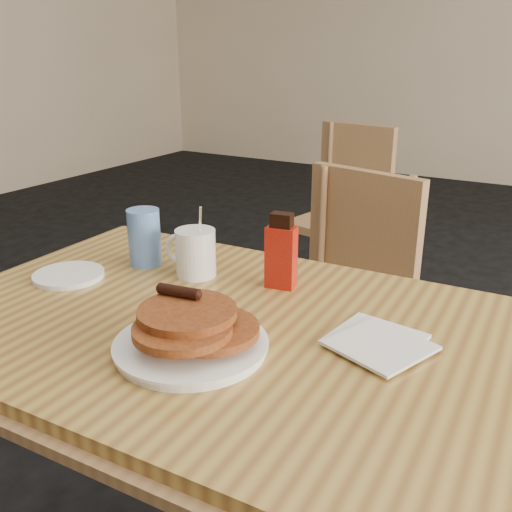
{
  "coord_description": "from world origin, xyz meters",
  "views": [
    {
      "loc": [
        0.56,
        -0.9,
        1.25
      ],
      "look_at": [
        0.01,
        0.03,
        0.86
      ],
      "focal_mm": 40.0,
      "sensor_mm": 36.0,
      "label": 1
    }
  ],
  "objects_px": {
    "chair_main_far": "(349,288)",
    "coffee_mug": "(195,252)",
    "main_table": "(220,339)",
    "pancake_plate": "(191,335)",
    "blue_tumbler": "(144,237)",
    "syrup_bottle": "(281,253)",
    "chair_wall_extra": "(347,201)"
  },
  "relations": [
    {
      "from": "chair_main_far",
      "to": "chair_wall_extra",
      "type": "xyz_separation_m",
      "value": [
        -0.41,
        1.02,
        0.0
      ]
    },
    {
      "from": "chair_main_far",
      "to": "coffee_mug",
      "type": "bearing_deg",
      "value": -91.5
    },
    {
      "from": "main_table",
      "to": "coffee_mug",
      "type": "height_order",
      "value": "coffee_mug"
    },
    {
      "from": "main_table",
      "to": "chair_wall_extra",
      "type": "height_order",
      "value": "chair_wall_extra"
    },
    {
      "from": "syrup_bottle",
      "to": "blue_tumbler",
      "type": "bearing_deg",
      "value": 177.89
    },
    {
      "from": "coffee_mug",
      "to": "syrup_bottle",
      "type": "height_order",
      "value": "coffee_mug"
    },
    {
      "from": "chair_main_far",
      "to": "blue_tumbler",
      "type": "relative_size",
      "value": 6.47
    },
    {
      "from": "chair_main_far",
      "to": "pancake_plate",
      "type": "relative_size",
      "value": 3.28
    },
    {
      "from": "chair_wall_extra",
      "to": "coffee_mug",
      "type": "bearing_deg",
      "value": -70.03
    },
    {
      "from": "main_table",
      "to": "coffee_mug",
      "type": "bearing_deg",
      "value": 137.1
    },
    {
      "from": "chair_wall_extra",
      "to": "syrup_bottle",
      "type": "bearing_deg",
      "value": -62.69
    },
    {
      "from": "main_table",
      "to": "chair_wall_extra",
      "type": "distance_m",
      "value": 1.83
    },
    {
      "from": "pancake_plate",
      "to": "blue_tumbler",
      "type": "distance_m",
      "value": 0.46
    },
    {
      "from": "syrup_bottle",
      "to": "chair_main_far",
      "type": "bearing_deg",
      "value": 85.04
    },
    {
      "from": "main_table",
      "to": "blue_tumbler",
      "type": "relative_size",
      "value": 8.96
    },
    {
      "from": "pancake_plate",
      "to": "coffee_mug",
      "type": "distance_m",
      "value": 0.36
    },
    {
      "from": "chair_wall_extra",
      "to": "pancake_plate",
      "type": "xyz_separation_m",
      "value": [
        0.45,
        -1.9,
        0.24
      ]
    },
    {
      "from": "pancake_plate",
      "to": "syrup_bottle",
      "type": "xyz_separation_m",
      "value": [
        0.0,
        0.33,
        0.05
      ]
    },
    {
      "from": "chair_main_far",
      "to": "coffee_mug",
      "type": "xyz_separation_m",
      "value": [
        -0.16,
        -0.59,
        0.28
      ]
    },
    {
      "from": "coffee_mug",
      "to": "blue_tumbler",
      "type": "bearing_deg",
      "value": 165.7
    },
    {
      "from": "chair_main_far",
      "to": "syrup_bottle",
      "type": "xyz_separation_m",
      "value": [
        0.04,
        -0.55,
        0.3
      ]
    },
    {
      "from": "chair_main_far",
      "to": "pancake_plate",
      "type": "bearing_deg",
      "value": -73.29
    },
    {
      "from": "pancake_plate",
      "to": "blue_tumbler",
      "type": "relative_size",
      "value": 1.97
    },
    {
      "from": "chair_wall_extra",
      "to": "blue_tumbler",
      "type": "distance_m",
      "value": 1.64
    },
    {
      "from": "chair_wall_extra",
      "to": "coffee_mug",
      "type": "distance_m",
      "value": 1.65
    },
    {
      "from": "chair_wall_extra",
      "to": "coffee_mug",
      "type": "xyz_separation_m",
      "value": [
        0.25,
        -1.61,
        0.27
      ]
    },
    {
      "from": "pancake_plate",
      "to": "syrup_bottle",
      "type": "bearing_deg",
      "value": 89.94
    },
    {
      "from": "main_table",
      "to": "pancake_plate",
      "type": "relative_size",
      "value": 4.55
    },
    {
      "from": "main_table",
      "to": "syrup_bottle",
      "type": "relative_size",
      "value": 7.31
    },
    {
      "from": "chair_wall_extra",
      "to": "coffee_mug",
      "type": "height_order",
      "value": "coffee_mug"
    },
    {
      "from": "main_table",
      "to": "blue_tumbler",
      "type": "height_order",
      "value": "blue_tumbler"
    },
    {
      "from": "chair_main_far",
      "to": "main_table",
      "type": "bearing_deg",
      "value": -74.82
    }
  ]
}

